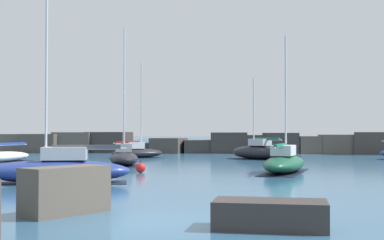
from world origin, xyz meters
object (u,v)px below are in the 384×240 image
Objects in this scene: sailboat_moored_2 at (1,156)px; sailboat_moored_5 at (284,162)px; sailboat_moored_6 at (137,152)px; mooring_buoy_orange_near at (141,168)px; sailboat_moored_8 at (58,169)px; sailboat_moored_4 at (258,152)px; sailboat_moored_1 at (124,157)px.

sailboat_moored_5 is (23.45, -8.69, 0.14)m from sailboat_moored_2.
sailboat_moored_6 is 11.59× the size of mooring_buoy_orange_near.
sailboat_moored_8 is (11.90, -17.34, 0.19)m from sailboat_moored_2.
sailboat_moored_4 is at bearing 96.28° from sailboat_moored_5.
mooring_buoy_orange_near is (4.63, -18.77, -0.28)m from sailboat_moored_6.
sailboat_moored_2 is at bearing 165.98° from sailboat_moored_1.
sailboat_moored_6 is 19.34m from mooring_buoy_orange_near.
sailboat_moored_4 is (21.67, 7.48, 0.23)m from sailboat_moored_2.
sailboat_moored_4 is 16.26m from sailboat_moored_5.
sailboat_moored_2 is at bearing 159.67° from sailboat_moored_5.
sailboat_moored_2 is 21.03m from sailboat_moored_8.
sailboat_moored_4 is 0.81× the size of sailboat_moored_6.
sailboat_moored_2 is 13.17m from sailboat_moored_6.
sailboat_moored_8 reaches higher than sailboat_moored_1.
mooring_buoy_orange_near is at bearing 70.80° from sailboat_moored_8.
sailboat_moored_8 is at bearing -111.51° from sailboat_moored_4.
sailboat_moored_2 is 25.01m from sailboat_moored_5.
sailboat_moored_8 is 13.31× the size of mooring_buoy_orange_near.
sailboat_moored_1 reaches higher than mooring_buoy_orange_near.
mooring_buoy_orange_near is at bearing -34.68° from sailboat_moored_2.
sailboat_moored_2 is at bearing 145.32° from mooring_buoy_orange_near.
sailboat_moored_2 reaches higher than sailboat_moored_6.
sailboat_moored_6 is at bearing 127.98° from sailboat_moored_5.
sailboat_moored_5 is 14.44m from sailboat_moored_8.
sailboat_moored_6 is (-11.85, 1.30, -0.15)m from sailboat_moored_4.
sailboat_moored_5 is at bearing -52.02° from sailboat_moored_6.
sailboat_moored_6 is 26.19m from sailboat_moored_8.
sailboat_moored_1 reaches higher than sailboat_moored_4.
sailboat_moored_8 is at bearing -55.54° from sailboat_moored_2.
mooring_buoy_orange_near is (2.96, -7.13, -0.33)m from sailboat_moored_1.
sailboat_moored_5 is 0.93× the size of sailboat_moored_6.
sailboat_moored_2 is at bearing 124.46° from sailboat_moored_8.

